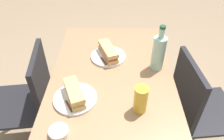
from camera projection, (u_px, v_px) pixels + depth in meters
dining_table at (112, 88)px, 1.38m from camera, size 1.09×0.73×0.75m
chair_far at (31, 99)px, 1.48m from camera, size 0.45×0.45×0.86m
chair_near at (196, 107)px, 1.42m from camera, size 0.44×0.44×0.86m
plate_near at (108, 56)px, 1.41m from camera, size 0.23×0.23×0.01m
baguette_sandwich_near at (108, 51)px, 1.38m from camera, size 0.22×0.14×0.07m
knife_near at (101, 58)px, 1.38m from camera, size 0.17×0.09×0.01m
plate_far at (75, 98)px, 1.12m from camera, size 0.23×0.23×0.01m
baguette_sandwich_far at (74, 93)px, 1.10m from camera, size 0.20×0.14×0.07m
knife_far at (66, 101)px, 1.09m from camera, size 0.16×0.10×0.01m
water_bottle at (159, 52)px, 1.26m from camera, size 0.08×0.08×0.29m
beer_glass at (141, 99)px, 1.03m from camera, size 0.07×0.07×0.15m
olive_bowl at (59, 132)px, 0.96m from camera, size 0.09×0.09×0.03m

